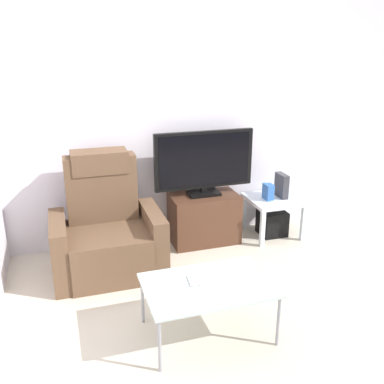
# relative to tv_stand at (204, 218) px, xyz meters

# --- Properties ---
(ground_plane) EXTENTS (6.40, 6.40, 0.00)m
(ground_plane) POSITION_rel_tv_stand_xyz_m (-0.10, -0.86, -0.26)
(ground_plane) COLOR beige
(wall_back) EXTENTS (6.40, 0.06, 2.60)m
(wall_back) POSITION_rel_tv_stand_xyz_m (-0.10, 0.27, 1.04)
(wall_back) COLOR silver
(wall_back) RESTS_ON ground
(tv_stand) EXTENTS (0.70, 0.41, 0.52)m
(tv_stand) POSITION_rel_tv_stand_xyz_m (0.00, 0.00, 0.00)
(tv_stand) COLOR #4C2D1E
(tv_stand) RESTS_ON ground
(television) EXTENTS (1.03, 0.20, 0.67)m
(television) POSITION_rel_tv_stand_xyz_m (-0.00, 0.02, 0.61)
(television) COLOR black
(television) RESTS_ON tv_stand
(recliner_armchair) EXTENTS (0.98, 0.78, 1.08)m
(recliner_armchair) POSITION_rel_tv_stand_xyz_m (-1.04, -0.29, 0.11)
(recliner_armchair) COLOR brown
(recliner_armchair) RESTS_ON ground
(side_table) EXTENTS (0.54, 0.54, 0.42)m
(side_table) POSITION_rel_tv_stand_xyz_m (0.77, -0.06, 0.10)
(side_table) COLOR silver
(side_table) RESTS_ON ground
(subwoofer_box) EXTENTS (0.27, 0.27, 0.27)m
(subwoofer_box) POSITION_rel_tv_stand_xyz_m (0.77, -0.06, -0.12)
(subwoofer_box) COLOR black
(subwoofer_box) RESTS_ON ground
(book_leftmost) EXTENTS (0.04, 0.14, 0.17)m
(book_leftmost) POSITION_rel_tv_stand_xyz_m (0.67, -0.08, 0.25)
(book_leftmost) COLOR #3366B2
(book_leftmost) RESTS_ON side_table
(book_middle) EXTENTS (0.04, 0.10, 0.17)m
(book_middle) POSITION_rel_tv_stand_xyz_m (0.71, -0.08, 0.25)
(book_middle) COLOR #3366B2
(book_middle) RESTS_ON side_table
(game_console) EXTENTS (0.07, 0.20, 0.26)m
(game_console) POSITION_rel_tv_stand_xyz_m (0.86, -0.05, 0.29)
(game_console) COLOR #333338
(game_console) RESTS_ON side_table
(coffee_table) EXTENTS (0.90, 0.60, 0.41)m
(coffee_table) POSITION_rel_tv_stand_xyz_m (-0.48, -1.47, 0.12)
(coffee_table) COLOR #B2C6C1
(coffee_table) RESTS_ON ground
(cell_phone) EXTENTS (0.09, 0.16, 0.01)m
(cell_phone) POSITION_rel_tv_stand_xyz_m (-0.57, -1.40, 0.15)
(cell_phone) COLOR #B7B7BC
(cell_phone) RESTS_ON coffee_table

